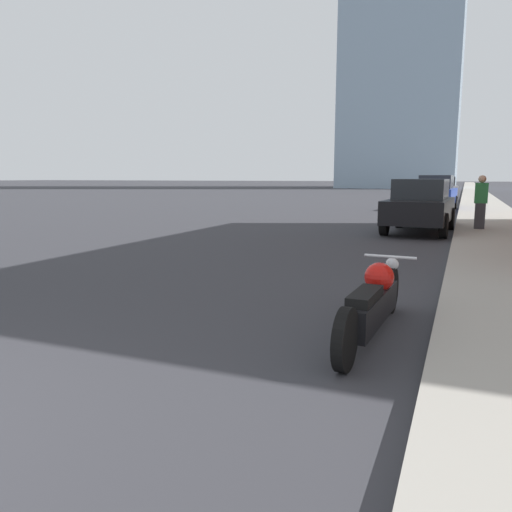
% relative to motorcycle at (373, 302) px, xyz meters
% --- Properties ---
extents(sidewalk, '(2.41, 240.00, 0.15)m').
position_rel_motorcycle_xyz_m(sidewalk, '(1.82, 35.80, -0.29)').
color(sidewalk, '#9E998E').
rests_on(sidewalk, ground_plane).
extents(motorcycle, '(0.62, 2.67, 0.75)m').
position_rel_motorcycle_xyz_m(motorcycle, '(0.00, 0.00, 0.00)').
color(motorcycle, black).
rests_on(motorcycle, ground_plane).
extents(parked_car_black, '(1.95, 4.24, 1.62)m').
position_rel_motorcycle_xyz_m(parked_car_black, '(-0.40, 10.70, 0.46)').
color(parked_car_black, black).
rests_on(parked_car_black, ground_plane).
extents(parked_car_blue, '(2.04, 4.47, 1.76)m').
position_rel_motorcycle_xyz_m(parked_car_blue, '(-0.52, 21.76, 0.52)').
color(parked_car_blue, '#1E3899').
rests_on(parked_car_blue, ground_plane).
extents(parked_car_silver, '(2.26, 4.34, 1.70)m').
position_rel_motorcycle_xyz_m(parked_car_silver, '(-0.72, 33.63, 0.49)').
color(parked_car_silver, '#BCBCC1').
rests_on(parked_car_silver, ground_plane).
extents(pedestrian, '(0.36, 0.22, 1.58)m').
position_rel_motorcycle_xyz_m(pedestrian, '(1.28, 11.00, 0.59)').
color(pedestrian, '#38383D').
rests_on(pedestrian, sidewalk).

